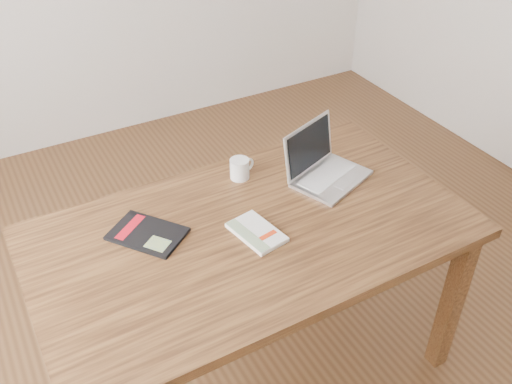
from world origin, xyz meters
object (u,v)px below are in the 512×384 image
white_guidebook (256,232)px  laptop (323,167)px  desk (252,248)px  coffee_mug (240,168)px  black_guidebook (147,234)px

white_guidebook → laptop: (0.40, 0.18, 0.04)m
white_guidebook → laptop: laptop is taller
laptop → desk: bearing=179.5°
laptop → coffee_mug: laptop is taller
laptop → coffee_mug: bearing=131.6°
black_guidebook → desk: bearing=-60.3°
desk → laptop: 0.44m
desk → coffee_mug: 0.34m
desk → white_guidebook: white_guidebook is taller
white_guidebook → laptop: 0.44m
desk → white_guidebook: size_ratio=6.96×
black_guidebook → coffee_mug: (0.44, 0.15, 0.04)m
desk → black_guidebook: (-0.33, 0.14, 0.10)m
desk → white_guidebook: bearing=-92.1°
desk → coffee_mug: size_ratio=13.97×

